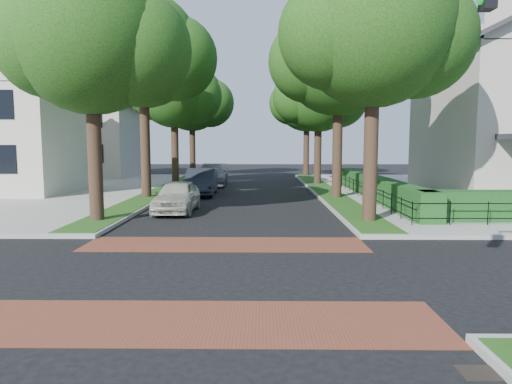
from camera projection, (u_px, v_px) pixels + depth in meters
ground at (215, 273)px, 11.48m from camera, size 120.00×120.00×0.00m
crosswalk_far at (225, 244)px, 14.66m from camera, size 9.00×2.20×0.01m
crosswalk_near at (198, 322)px, 8.29m from camera, size 9.00×2.20×0.01m
storm_drain at (483, 373)px, 6.46m from camera, size 0.65×0.45×0.01m
grass_strip_ne at (325, 190)px, 30.39m from camera, size 1.60×29.80×0.02m
grass_strip_nw at (163, 189)px, 30.51m from camera, size 1.60×29.80×0.02m
tree_right_near at (375, 30)px, 17.79m from camera, size 7.75×6.67×10.66m
tree_right_mid at (340, 59)px, 25.72m from camera, size 8.25×7.09×11.22m
tree_right_far at (320, 95)px, 34.76m from camera, size 7.25×6.23×9.74m
tree_right_back at (308, 101)px, 43.68m from camera, size 7.50×6.45×10.20m
tree_left_near at (95, 41)px, 17.95m from camera, size 7.50×6.45×10.20m
tree_left_mid at (146, 53)px, 25.80m from camera, size 8.00×6.88×11.48m
tree_left_far at (176, 92)px, 34.86m from camera, size 7.00×6.02×9.86m
tree_left_back at (193, 100)px, 43.79m from camera, size 7.75×6.66×10.44m
hedge_main_road at (375, 187)px, 26.22m from camera, size 1.00×18.00×1.20m
fence_main_road at (361, 189)px, 26.25m from camera, size 0.06×18.00×0.90m
house_left_near at (0, 115)px, 29.01m from camera, size 10.00×9.00×10.14m
house_left_far at (85, 124)px, 42.93m from camera, size 10.00×9.00×10.14m
parked_car_front at (177, 196)px, 21.46m from camera, size 1.84×4.48×1.52m
parked_car_middle at (201, 182)px, 28.55m from camera, size 1.86×5.07×1.66m
parked_car_rear at (212, 175)px, 34.98m from camera, size 2.48×5.72×1.64m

